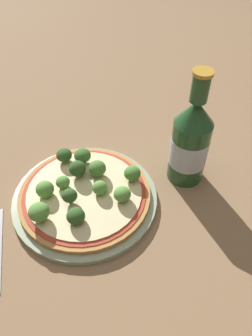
# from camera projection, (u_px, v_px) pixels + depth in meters

# --- Properties ---
(ground_plane) EXTENTS (3.00, 3.00, 0.00)m
(ground_plane) POSITION_uv_depth(u_px,v_px,m) (87.00, 203.00, 0.60)
(ground_plane) COLOR #846647
(plate) EXTENTS (0.26, 0.26, 0.01)m
(plate) POSITION_uv_depth(u_px,v_px,m) (84.00, 199.00, 0.60)
(plate) COLOR #93A384
(plate) RESTS_ON ground_plane
(pizza) EXTENTS (0.24, 0.24, 0.01)m
(pizza) POSITION_uv_depth(u_px,v_px,m) (83.00, 195.00, 0.59)
(pizza) COLOR #B77F42
(pizza) RESTS_ON plate
(broccoli_floret_0) EXTENTS (0.03, 0.03, 0.03)m
(broccoli_floret_0) POSITION_uv_depth(u_px,v_px,m) (122.00, 194.00, 0.57)
(broccoli_floret_0) COLOR #6B8E51
(broccoli_floret_0) RESTS_ON pizza
(broccoli_floret_1) EXTENTS (0.03, 0.03, 0.03)m
(broccoli_floret_1) POSITION_uv_depth(u_px,v_px,m) (83.00, 156.00, 0.63)
(broccoli_floret_1) COLOR #6B8E51
(broccoli_floret_1) RESTS_ON pizza
(broccoli_floret_2) EXTENTS (0.03, 0.03, 0.03)m
(broccoli_floret_2) POSITION_uv_depth(u_px,v_px,m) (76.00, 216.00, 0.53)
(broccoli_floret_2) COLOR #6B8E51
(broccoli_floret_2) RESTS_ON pizza
(broccoli_floret_3) EXTENTS (0.03, 0.03, 0.03)m
(broccoli_floret_3) POSITION_uv_depth(u_px,v_px,m) (45.00, 189.00, 0.57)
(broccoli_floret_3) COLOR #6B8E51
(broccoli_floret_3) RESTS_ON pizza
(broccoli_floret_4) EXTENTS (0.03, 0.03, 0.03)m
(broccoli_floret_4) POSITION_uv_depth(u_px,v_px,m) (69.00, 194.00, 0.56)
(broccoli_floret_4) COLOR #6B8E51
(broccoli_floret_4) RESTS_ON pizza
(broccoli_floret_5) EXTENTS (0.03, 0.03, 0.03)m
(broccoli_floret_5) POSITION_uv_depth(u_px,v_px,m) (97.00, 168.00, 0.60)
(broccoli_floret_5) COLOR #6B8E51
(broccoli_floret_5) RESTS_ON pizza
(broccoli_floret_6) EXTENTS (0.03, 0.03, 0.03)m
(broccoli_floret_6) POSITION_uv_depth(u_px,v_px,m) (64.00, 155.00, 0.63)
(broccoli_floret_6) COLOR #6B8E51
(broccoli_floret_6) RESTS_ON pizza
(broccoli_floret_7) EXTENTS (0.04, 0.04, 0.03)m
(broccoli_floret_7) POSITION_uv_depth(u_px,v_px,m) (40.00, 213.00, 0.53)
(broccoli_floret_7) COLOR #6B8E51
(broccoli_floret_7) RESTS_ON pizza
(broccoli_floret_8) EXTENTS (0.03, 0.03, 0.03)m
(broccoli_floret_8) POSITION_uv_depth(u_px,v_px,m) (132.00, 173.00, 0.60)
(broccoli_floret_8) COLOR #6B8E51
(broccoli_floret_8) RESTS_ON pizza
(broccoli_floret_9) EXTENTS (0.03, 0.03, 0.03)m
(broccoli_floret_9) POSITION_uv_depth(u_px,v_px,m) (100.00, 188.00, 0.58)
(broccoli_floret_9) COLOR #6B8E51
(broccoli_floret_9) RESTS_ON pizza
(broccoli_floret_10) EXTENTS (0.03, 0.03, 0.02)m
(broccoli_floret_10) POSITION_uv_depth(u_px,v_px,m) (63.00, 182.00, 0.59)
(broccoli_floret_10) COLOR #6B8E51
(broccoli_floret_10) RESTS_ON pizza
(broccoli_floret_11) EXTENTS (0.03, 0.03, 0.03)m
(broccoli_floret_11) POSITION_uv_depth(u_px,v_px,m) (77.00, 169.00, 0.60)
(broccoli_floret_11) COLOR #6B8E51
(broccoli_floret_11) RESTS_ON pizza
(beer_bottle) EXTENTS (0.07, 0.07, 0.23)m
(beer_bottle) POSITION_uv_depth(u_px,v_px,m) (190.00, 142.00, 0.59)
(beer_bottle) COLOR #234C28
(beer_bottle) RESTS_ON ground_plane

